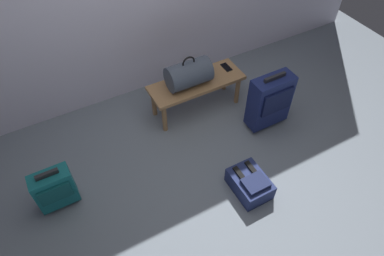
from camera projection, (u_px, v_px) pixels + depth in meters
The scene contains 7 objects.
ground_plane at pixel (213, 185), 3.11m from camera, with size 6.60×6.60×0.00m, color slate.
bench at pixel (196, 86), 3.54m from camera, with size 1.00×0.36×0.38m.
duffel_bag_slate at pixel (189, 74), 3.37m from camera, with size 0.44×0.26×0.34m.
cell_phone at pixel (226, 67), 3.65m from camera, with size 0.07×0.14×0.01m.
suitcase_upright_navy at pixel (270, 101), 3.37m from camera, with size 0.42×0.21×0.65m.
suitcase_small_teal at pixel (55, 189), 2.81m from camera, with size 0.32×0.19×0.46m.
backpack_navy at pixel (250, 184), 3.01m from camera, with size 0.28×0.38×0.21m.
Camera 1 is at (-0.97, -1.40, 2.66)m, focal length 31.90 mm.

